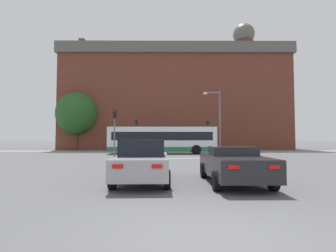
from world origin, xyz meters
The scene contains 14 objects.
ground_plane centered at (0.00, 0.00, 0.00)m, with size 400.00×400.00×0.00m, color #545456.
stop_line_strip centered at (0.00, 17.92, 0.00)m, with size 7.42×0.30×0.01m, color silver.
far_pavement centered at (0.00, 30.90, 0.01)m, with size 68.24×2.50×0.01m, color #A09B91.
brick_civic_building centered at (0.73, 41.47, 8.21)m, with size 35.68×15.97×22.19m.
car_saloon_left centered at (-1.62, 5.79, 0.81)m, with size 2.09×4.71×1.62m.
car_roadster_right centered at (1.80, 5.53, 0.71)m, with size 2.06×4.62×1.36m.
bus_crossing_lead centered at (-1.19, 24.68, 1.58)m, with size 11.75×2.65×2.94m.
traffic_light_far_left centered at (-4.70, 30.15, 2.76)m, with size 0.26×0.31×4.10m.
traffic_light_far_right centered at (4.76, 30.35, 2.71)m, with size 0.26×0.31×4.02m.
traffic_light_near_left centered at (-5.30, 18.71, 2.86)m, with size 0.26×0.31×4.27m.
street_lamp_junction centered at (4.78, 24.13, 4.20)m, with size 1.92×0.36×6.88m.
pedestrian_waiting centered at (5.60, 30.93, 1.04)m, with size 0.40×0.46×1.76m.
pedestrian_walking_east centered at (-2.46, 31.61, 1.02)m, with size 0.44×0.44×1.73m.
tree_by_building centered at (-13.81, 33.72, 5.34)m, with size 5.92×5.92×8.45m.
Camera 1 is at (-0.70, -4.33, 1.67)m, focal length 28.00 mm.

